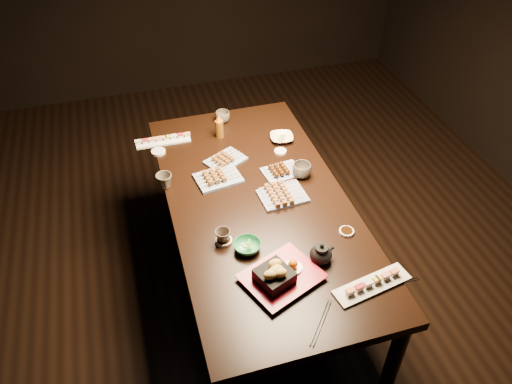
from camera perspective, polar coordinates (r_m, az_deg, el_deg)
The scene contains 23 objects.
ground at distance 3.25m, azimuth 2.30°, elevation -8.30°, with size 5.00×5.00×0.00m, color black.
dining_table at distance 2.82m, azimuth 0.29°, elevation -6.72°, with size 0.90×1.80×0.75m, color black.
sushi_platter_near at distance 2.22m, azimuth 13.16°, elevation -10.07°, with size 0.36×0.10×0.04m, color white, non-canonical shape.
sushi_platter_far at distance 3.02m, azimuth -10.59°, elevation 5.97°, with size 0.32×0.09×0.04m, color white, non-canonical shape.
yakitori_plate_center at distance 2.68m, azimuth -4.36°, elevation 1.96°, with size 0.24×0.17×0.06m, color #828EB6, non-canonical shape.
yakitori_plate_right at distance 2.57m, azimuth 3.09°, elevation -0.10°, with size 0.24×0.17×0.06m, color #828EB6, non-canonical shape.
yakitori_plate_left at distance 2.81m, azimuth -3.53°, elevation 3.94°, with size 0.21×0.15×0.05m, color #828EB6, non-canonical shape.
tsukune_plate at distance 2.73m, azimuth 2.99°, elevation 2.61°, with size 0.20×0.15×0.05m, color #828EB6, non-canonical shape.
edamame_bowl_green at distance 2.31m, azimuth -1.01°, elevation -6.24°, with size 0.13×0.13×0.04m, color #319660.
edamame_bowl_cream at distance 2.98m, azimuth 2.95°, elevation 6.19°, with size 0.14×0.14×0.03m, color beige.
tempura_tray at distance 2.16m, azimuth 2.98°, elevation -8.95°, with size 0.32×0.26×0.12m, color black, non-canonical shape.
teacup_near_left at distance 2.34m, azimuth -3.81°, elevation -5.08°, with size 0.07×0.07×0.07m, color brown.
teacup_mid_right at distance 2.70m, azimuth 5.25°, elevation 2.47°, with size 0.10×0.10×0.08m, color brown.
teacup_far_left at distance 2.67m, azimuth -10.43°, elevation 1.27°, with size 0.08×0.08×0.08m, color brown.
teacup_far_right at distance 3.15m, azimuth -3.83°, elevation 8.57°, with size 0.09×0.09×0.07m, color brown.
teapot at distance 2.26m, azimuth 7.44°, elevation -6.88°, with size 0.12×0.12×0.10m, color black, non-canonical shape.
condiment_bottle at distance 2.99m, azimuth -4.21°, elevation 7.51°, with size 0.05×0.05×0.15m, color brown.
sauce_dish_west at distance 2.35m, azimuth -3.71°, elevation -5.58°, with size 0.08×0.08×0.01m, color white.
sauce_dish_east at distance 2.89m, azimuth 2.80°, elevation 4.66°, with size 0.07×0.07×0.01m, color white.
sauce_dish_se at distance 2.43m, azimuth 10.30°, elevation -4.46°, with size 0.07×0.07×0.01m, color white.
sauce_dish_nw at distance 2.94m, azimuth -11.09°, elevation 4.54°, with size 0.08×0.08×0.01m, color white.
chopsticks_near at distance 2.08m, azimuth 7.43°, elevation -14.54°, with size 0.23×0.02×0.01m, color black, non-canonical shape.
chopsticks_se at distance 2.27m, azimuth 15.87°, elevation -9.98°, with size 0.20×0.02×0.01m, color black, non-canonical shape.
Camera 1 is at (-0.73, -2.01, 2.46)m, focal length 35.00 mm.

